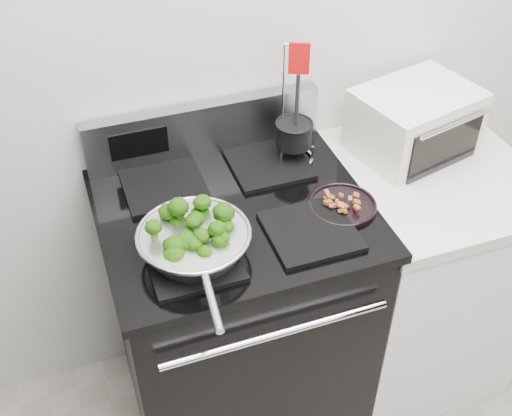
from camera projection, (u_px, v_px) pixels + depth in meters
name	position (u px, v px, depth m)	size (l,w,h in m)	color
back_wall	(291.00, 19.00, 1.94)	(4.00, 0.02, 2.70)	beige
gas_range	(237.00, 312.00, 2.18)	(0.79, 0.69, 1.13)	black
counter	(414.00, 270.00, 2.36)	(0.62, 0.68, 0.92)	white
skillet	(194.00, 241.00, 1.70)	(0.31, 0.49, 0.07)	silver
broccoli_pile	(194.00, 235.00, 1.69)	(0.24, 0.24, 0.08)	black
bacon_plate	(343.00, 202.00, 1.87)	(0.20, 0.20, 0.04)	black
utensil_holder	(294.00, 140.00, 2.02)	(0.13, 0.13, 0.41)	silver
toaster_oven	(415.00, 121.00, 2.10)	(0.43, 0.36, 0.22)	silver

